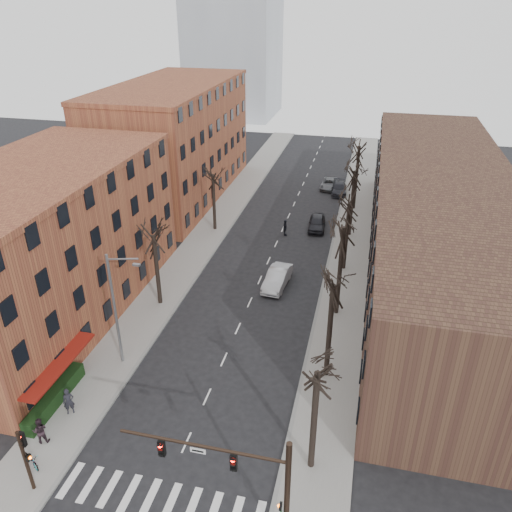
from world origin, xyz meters
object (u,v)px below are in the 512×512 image
Objects in this scene: pedestrian_a at (69,401)px; bicycle at (31,459)px; parked_car_mid at (339,188)px; parked_car_near at (317,223)px; silver_sedan at (277,278)px.

pedestrian_a is 1.14× the size of bicycle.
parked_car_mid reaches higher than bicycle.
parked_car_near is 2.42× the size of pedestrian_a.
bicycle is at bearing -109.22° from parked_car_mid.
parked_car_near is 0.95× the size of parked_car_mid.
parked_car_mid is at bearing 79.90° from parked_car_near.
pedestrian_a is (-11.88, -32.48, 0.32)m from parked_car_near.
parked_car_near is at bearing -100.93° from parked_car_mid.
silver_sedan is at bearing -101.49° from parked_car_near.
silver_sedan is at bearing -101.66° from parked_car_mid.
silver_sedan reaches higher than parked_car_mid.
pedestrian_a is at bearing -112.71° from silver_sedan.
pedestrian_a is (-9.89, -18.88, 0.27)m from silver_sedan.
silver_sedan is at bearing 5.30° from bicycle.
bicycle is at bearing -123.97° from pedestrian_a.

